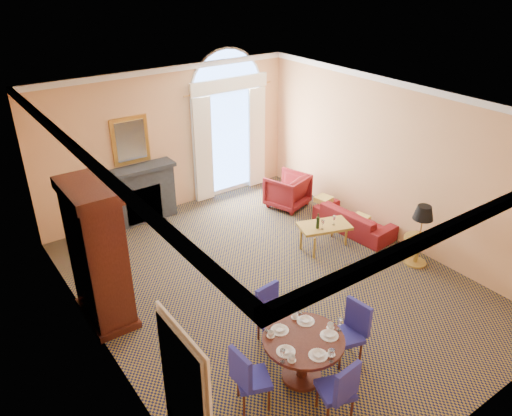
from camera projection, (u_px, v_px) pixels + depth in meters
ground at (272, 283)px, 8.92m from camera, size 7.50×7.50×0.00m
room_envelope at (249, 140)px, 8.24m from camera, size 6.04×7.52×3.45m
armoire at (98, 257)px, 7.61m from camera, size 0.67×1.19×2.34m
dining_table at (303, 348)px, 6.70m from camera, size 1.11×1.11×0.90m
dining_chair_north at (270, 311)px, 7.38m from camera, size 0.49×0.49×0.94m
dining_chair_south at (341, 388)px, 6.08m from camera, size 0.53×0.53×0.94m
dining_chair_east at (352, 328)px, 7.06m from camera, size 0.52×0.52×0.94m
dining_chair_west at (247, 376)px, 6.26m from camera, size 0.54×0.54×0.94m
sofa at (354, 220)px, 10.49m from camera, size 0.84×1.81×0.51m
armchair at (287, 191)px, 11.46m from camera, size 1.05×1.07×0.78m
coffee_table at (324, 227)px, 9.80m from camera, size 1.12×0.84×0.82m
side_table at (421, 228)px, 9.14m from camera, size 0.55×0.55×1.19m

